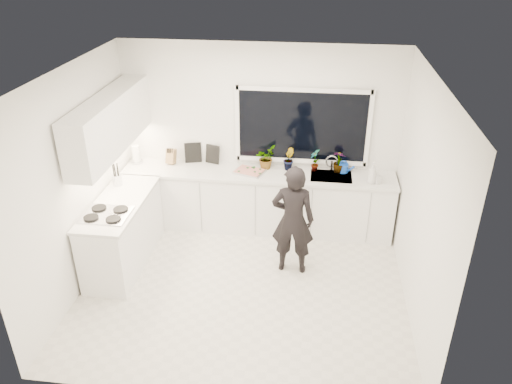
# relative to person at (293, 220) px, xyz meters

# --- Properties ---
(floor) EXTENTS (4.00, 3.50, 0.02)m
(floor) POSITION_rel_person_xyz_m (-0.57, -0.45, -0.76)
(floor) COLOR beige
(floor) RESTS_ON ground
(wall_back) EXTENTS (4.00, 0.02, 2.70)m
(wall_back) POSITION_rel_person_xyz_m (-0.57, 1.31, 0.60)
(wall_back) COLOR white
(wall_back) RESTS_ON ground
(wall_left) EXTENTS (0.02, 3.50, 2.70)m
(wall_left) POSITION_rel_person_xyz_m (-2.58, -0.45, 0.60)
(wall_left) COLOR white
(wall_left) RESTS_ON ground
(wall_right) EXTENTS (0.02, 3.50, 2.70)m
(wall_right) POSITION_rel_person_xyz_m (1.44, -0.45, 0.60)
(wall_right) COLOR white
(wall_right) RESTS_ON ground
(ceiling) EXTENTS (4.00, 3.50, 0.02)m
(ceiling) POSITION_rel_person_xyz_m (-0.57, -0.45, 1.96)
(ceiling) COLOR white
(ceiling) RESTS_ON wall_back
(window) EXTENTS (1.80, 0.02, 1.00)m
(window) POSITION_rel_person_xyz_m (0.03, 1.27, 0.80)
(window) COLOR black
(window) RESTS_ON wall_back
(base_cabinets_back) EXTENTS (3.92, 0.58, 0.88)m
(base_cabinets_back) POSITION_rel_person_xyz_m (-0.57, 1.00, -0.31)
(base_cabinets_back) COLOR white
(base_cabinets_back) RESTS_ON floor
(base_cabinets_left) EXTENTS (0.58, 1.60, 0.88)m
(base_cabinets_left) POSITION_rel_person_xyz_m (-2.24, -0.10, -0.31)
(base_cabinets_left) COLOR white
(base_cabinets_left) RESTS_ON floor
(countertop_back) EXTENTS (3.94, 0.62, 0.04)m
(countertop_back) POSITION_rel_person_xyz_m (-0.57, 0.99, 0.15)
(countertop_back) COLOR silver
(countertop_back) RESTS_ON base_cabinets_back
(countertop_left) EXTENTS (0.62, 1.60, 0.04)m
(countertop_left) POSITION_rel_person_xyz_m (-2.24, -0.10, 0.15)
(countertop_left) COLOR silver
(countertop_left) RESTS_ON base_cabinets_left
(upper_cabinets) EXTENTS (0.34, 2.10, 0.70)m
(upper_cabinets) POSITION_rel_person_xyz_m (-2.36, 0.25, 1.10)
(upper_cabinets) COLOR white
(upper_cabinets) RESTS_ON wall_left
(sink) EXTENTS (0.58, 0.42, 0.14)m
(sink) POSITION_rel_person_xyz_m (0.48, 1.00, 0.12)
(sink) COLOR silver
(sink) RESTS_ON countertop_back
(faucet) EXTENTS (0.03, 0.03, 0.22)m
(faucet) POSITION_rel_person_xyz_m (0.48, 1.20, 0.28)
(faucet) COLOR silver
(faucet) RESTS_ON countertop_back
(stovetop) EXTENTS (0.56, 0.48, 0.03)m
(stovetop) POSITION_rel_person_xyz_m (-2.26, -0.45, 0.18)
(stovetop) COLOR black
(stovetop) RESTS_ON countertop_left
(person) EXTENTS (0.56, 0.37, 1.50)m
(person) POSITION_rel_person_xyz_m (0.00, 0.00, 0.00)
(person) COLOR black
(person) RESTS_ON floor
(pizza_tray) EXTENTS (0.49, 0.42, 0.03)m
(pizza_tray) POSITION_rel_person_xyz_m (-0.69, 0.97, 0.18)
(pizza_tray) COLOR silver
(pizza_tray) RESTS_ON countertop_back
(pizza) EXTENTS (0.44, 0.38, 0.01)m
(pizza) POSITION_rel_person_xyz_m (-0.69, 0.97, 0.20)
(pizza) COLOR #AB1F16
(pizza) RESTS_ON pizza_tray
(watering_can) EXTENTS (0.16, 0.16, 0.13)m
(watering_can) POSITION_rel_person_xyz_m (0.65, 1.16, 0.23)
(watering_can) COLOR #1242AF
(watering_can) RESTS_ON countertop_back
(paper_towel_roll) EXTENTS (0.15, 0.15, 0.26)m
(paper_towel_roll) POSITION_rel_person_xyz_m (-2.41, 1.10, 0.30)
(paper_towel_roll) COLOR white
(paper_towel_roll) RESTS_ON countertop_back
(knife_block) EXTENTS (0.15, 0.13, 0.22)m
(knife_block) POSITION_rel_person_xyz_m (-1.89, 1.14, 0.28)
(knife_block) COLOR brown
(knife_block) RESTS_ON countertop_back
(utensil_crock) EXTENTS (0.17, 0.17, 0.16)m
(utensil_crock) POSITION_rel_person_xyz_m (-2.42, 0.35, 0.25)
(utensil_crock) COLOR silver
(utensil_crock) RESTS_ON countertop_left
(picture_frame_large) EXTENTS (0.22, 0.08, 0.28)m
(picture_frame_large) POSITION_rel_person_xyz_m (-1.28, 1.24, 0.31)
(picture_frame_large) COLOR black
(picture_frame_large) RESTS_ON countertop_back
(picture_frame_small) EXTENTS (0.25, 0.09, 0.30)m
(picture_frame_small) POSITION_rel_person_xyz_m (-1.58, 1.24, 0.32)
(picture_frame_small) COLOR black
(picture_frame_small) RESTS_ON countertop_back
(herb_plants) EXTENTS (1.32, 0.33, 0.33)m
(herb_plants) POSITION_rel_person_xyz_m (-0.12, 1.16, 0.33)
(herb_plants) COLOR #26662D
(herb_plants) RESTS_ON countertop_back
(soap_bottles) EXTENTS (0.21, 0.16, 0.30)m
(soap_bottles) POSITION_rel_person_xyz_m (1.04, 0.85, 0.31)
(soap_bottles) COLOR #D8BF66
(soap_bottles) RESTS_ON countertop_back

